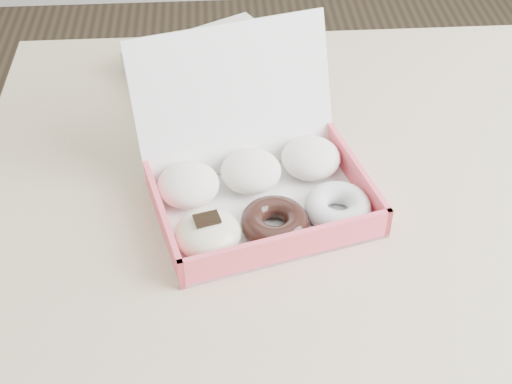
{
  "coord_description": "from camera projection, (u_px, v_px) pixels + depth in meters",
  "views": [
    {
      "loc": [
        -0.24,
        -0.77,
        1.42
      ],
      "look_at": [
        -0.2,
        -0.09,
        0.8
      ],
      "focal_mm": 50.0,
      "sensor_mm": 36.0,
      "label": 1
    }
  ],
  "objects": [
    {
      "name": "table",
      "position": [
        384.0,
        209.0,
        1.08
      ],
      "size": [
        1.2,
        0.8,
        0.75
      ],
      "color": "tan",
      "rests_on": "ground"
    },
    {
      "name": "newspapers",
      "position": [
        214.0,
        67.0,
        1.2
      ],
      "size": [
        0.32,
        0.3,
        0.04
      ],
      "primitive_type": "cube",
      "rotation": [
        0.0,
        0.0,
        0.5
      ],
      "color": "white",
      "rests_on": "table"
    },
    {
      "name": "donut_box",
      "position": [
        256.0,
        184.0,
        0.96
      ],
      "size": [
        0.34,
        0.33,
        0.2
      ],
      "rotation": [
        0.0,
        0.0,
        0.26
      ],
      "color": "white",
      "rests_on": "table"
    }
  ]
}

